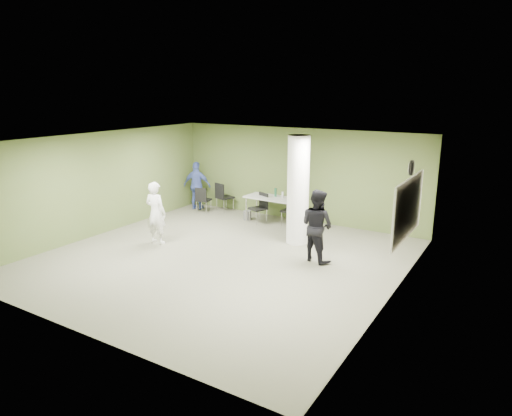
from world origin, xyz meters
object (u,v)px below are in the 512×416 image
Objects in this scene: man_blue at (197,186)px; man_black at (317,226)px; woman_white at (156,213)px; folding_table at (273,199)px; chair_back_left at (203,198)px.

man_black is at bearing 139.94° from man_blue.
woman_white is 4.19m from man_black.
man_black is 5.85m from man_blue.
folding_table reaches higher than chair_back_left.
folding_table is 3.22m from man_black.
chair_back_left is 5.33m from man_black.
folding_table is 1.04× the size of woman_white.
folding_table is at bearing 172.32° from chair_back_left.
man_black is at bearing 146.77° from chair_back_left.
folding_table is at bearing -121.92° from woman_white.
woman_white is 1.02× the size of man_blue.
chair_back_left is 0.53× the size of man_blue.
folding_table is 2.02× the size of chair_back_left.
chair_back_left is 3.16m from woman_white.
woman_white is (0.84, -3.03, 0.33)m from chair_back_left.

